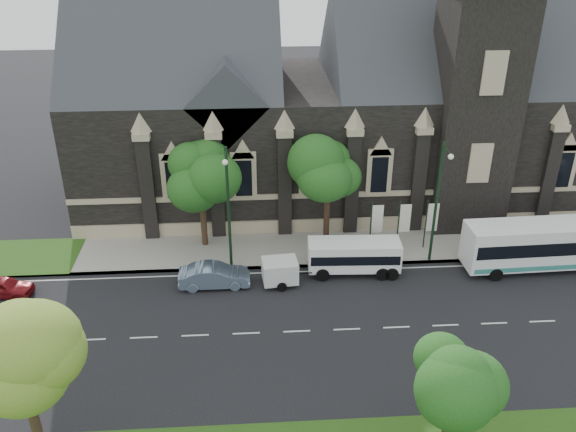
{
  "coord_description": "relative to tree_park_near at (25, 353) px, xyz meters",
  "views": [
    {
      "loc": [
        -2.36,
        -28.55,
        22.63
      ],
      "look_at": [
        -0.13,
        6.0,
        4.63
      ],
      "focal_mm": 37.66,
      "sensor_mm": 36.0,
      "label": 1
    }
  ],
  "objects": [
    {
      "name": "tree_park_east",
      "position": [
        17.95,
        -0.55,
        -1.8
      ],
      "size": [
        3.4,
        3.4,
        6.28
      ],
      "color": "black",
      "rests_on": "ground"
    },
    {
      "name": "ground",
      "position": [
        11.77,
        8.77,
        -6.42
      ],
      "size": [
        160.0,
        160.0,
        0.0
      ],
      "primitive_type": "plane",
      "color": "black",
      "rests_on": "ground"
    },
    {
      "name": "tour_coach",
      "position": [
        29.67,
        14.73,
        -4.53
      ],
      "size": [
        11.96,
        3.09,
        3.47
      ],
      "rotation": [
        0.0,
        0.0,
        0.03
      ],
      "color": "white",
      "rests_on": "ground"
    },
    {
      "name": "street_lamp_near",
      "position": [
        21.77,
        15.86,
        -1.3
      ],
      "size": [
        0.36,
        1.88,
        9.0
      ],
      "color": "black",
      "rests_on": "ground"
    },
    {
      "name": "banner_flag_right",
      "position": [
        22.06,
        17.77,
        -4.03
      ],
      "size": [
        0.9,
        0.1,
        4.0
      ],
      "color": "black",
      "rests_on": "ground"
    },
    {
      "name": "tree_walk_left",
      "position": [
        5.97,
        19.47,
        -0.68
      ],
      "size": [
        3.91,
        3.91,
        7.64
      ],
      "color": "black",
      "rests_on": "ground"
    },
    {
      "name": "tree_walk_right",
      "position": [
        14.98,
        19.48,
        -0.6
      ],
      "size": [
        4.08,
        4.08,
        7.8
      ],
      "color": "black",
      "rests_on": "ground"
    },
    {
      "name": "street_lamp_mid",
      "position": [
        7.77,
        15.86,
        -1.3
      ],
      "size": [
        0.36,
        1.88,
        9.0
      ],
      "color": "black",
      "rests_on": "ground"
    },
    {
      "name": "shuttle_bus",
      "position": [
        16.17,
        14.97,
        -5.02
      ],
      "size": [
        6.3,
        2.47,
        2.4
      ],
      "rotation": [
        0.0,
        0.0,
        -0.04
      ],
      "color": "white",
      "rests_on": "ground"
    },
    {
      "name": "box_trailer",
      "position": [
        11.04,
        13.9,
        -5.41
      ],
      "size": [
        3.39,
        2.0,
        1.77
      ],
      "rotation": [
        0.0,
        0.0,
        0.1
      ],
      "color": "silver",
      "rests_on": "ground"
    },
    {
      "name": "sedan",
      "position": [
        6.71,
        13.95,
        -5.64
      ],
      "size": [
        4.71,
        1.71,
        1.54
      ],
      "primitive_type": "imported",
      "rotation": [
        0.0,
        0.0,
        1.59
      ],
      "color": "slate",
      "rests_on": "ground"
    },
    {
      "name": "car_far_red",
      "position": [
        -6.84,
        13.71,
        -5.77
      ],
      "size": [
        3.92,
        1.89,
        1.29
      ],
      "primitive_type": "imported",
      "rotation": [
        0.0,
        0.0,
        1.47
      ],
      "color": "maroon",
      "rests_on": "ground"
    },
    {
      "name": "banner_flag_left",
      "position": [
        18.06,
        17.77,
        -4.03
      ],
      "size": [
        0.9,
        0.1,
        4.0
      ],
      "color": "black",
      "rests_on": "ground"
    },
    {
      "name": "sidewalk",
      "position": [
        11.77,
        18.27,
        -6.34
      ],
      "size": [
        80.0,
        5.0,
        0.15
      ],
      "primitive_type": "cube",
      "color": "gray",
      "rests_on": "ground"
    },
    {
      "name": "tree_park_near",
      "position": [
        0.0,
        0.0,
        0.0
      ],
      "size": [
        4.42,
        4.42,
        8.56
      ],
      "color": "black",
      "rests_on": "ground"
    },
    {
      "name": "museum",
      "position": [
        16.89,
        27.55,
        1.75
      ],
      "size": [
        40.0,
        17.7,
        29.9
      ],
      "color": "black",
      "rests_on": "ground"
    },
    {
      "name": "banner_flag_center",
      "position": [
        20.06,
        17.77,
        -4.03
      ],
      "size": [
        0.9,
        0.1,
        4.0
      ],
      "color": "black",
      "rests_on": "ground"
    }
  ]
}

